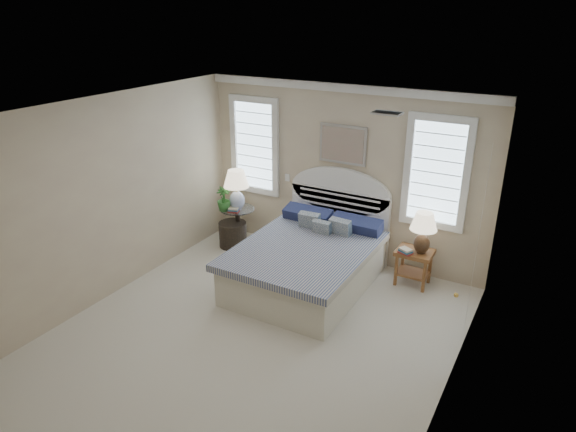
% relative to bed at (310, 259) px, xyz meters
% --- Properties ---
extents(floor, '(4.50, 5.00, 0.01)m').
position_rel_bed_xyz_m(floor, '(0.00, -1.46, -0.39)').
color(floor, beige).
rests_on(floor, ground).
extents(ceiling, '(4.50, 5.00, 0.01)m').
position_rel_bed_xyz_m(ceiling, '(0.00, -1.46, 2.31)').
color(ceiling, white).
rests_on(ceiling, wall_back).
extents(wall_back, '(4.50, 0.02, 2.70)m').
position_rel_bed_xyz_m(wall_back, '(0.00, 1.04, 0.96)').
color(wall_back, tan).
rests_on(wall_back, floor).
extents(wall_left, '(0.02, 5.00, 2.70)m').
position_rel_bed_xyz_m(wall_left, '(-2.25, -1.46, 0.96)').
color(wall_left, tan).
rests_on(wall_left, floor).
extents(wall_right, '(0.02, 5.00, 2.70)m').
position_rel_bed_xyz_m(wall_right, '(2.25, -1.46, 0.96)').
color(wall_right, tan).
rests_on(wall_right, floor).
extents(crown_molding, '(4.50, 0.08, 0.12)m').
position_rel_bed_xyz_m(crown_molding, '(0.00, 1.00, 2.25)').
color(crown_molding, silver).
rests_on(crown_molding, wall_back).
extents(hvac_vent, '(0.30, 0.20, 0.02)m').
position_rel_bed_xyz_m(hvac_vent, '(1.20, -0.66, 2.29)').
color(hvac_vent, '#B2B2B2').
rests_on(hvac_vent, ceiling).
extents(switch_plate, '(0.08, 0.01, 0.12)m').
position_rel_bed_xyz_m(switch_plate, '(-0.95, 1.03, 0.76)').
color(switch_plate, silver).
rests_on(switch_plate, wall_back).
extents(window_left, '(0.90, 0.06, 1.60)m').
position_rel_bed_xyz_m(window_left, '(-1.55, 1.02, 1.21)').
color(window_left, silver).
rests_on(window_left, wall_back).
extents(window_right, '(0.90, 0.06, 1.60)m').
position_rel_bed_xyz_m(window_right, '(1.40, 1.02, 1.21)').
color(window_right, silver).
rests_on(window_right, wall_back).
extents(painting, '(0.74, 0.04, 0.58)m').
position_rel_bed_xyz_m(painting, '(0.00, 1.00, 1.43)').
color(painting, silver).
rests_on(painting, wall_back).
extents(closet_door, '(0.02, 1.80, 2.40)m').
position_rel_bed_xyz_m(closet_door, '(2.23, -0.26, 0.81)').
color(closet_door, white).
rests_on(closet_door, floor).
extents(bed, '(1.72, 2.28, 1.47)m').
position_rel_bed_xyz_m(bed, '(0.00, 0.00, 0.00)').
color(bed, beige).
rests_on(bed, floor).
extents(side_table_left, '(0.56, 0.56, 0.63)m').
position_rel_bed_xyz_m(side_table_left, '(-1.65, 0.59, 0.00)').
color(side_table_left, black).
rests_on(side_table_left, floor).
extents(nightstand_right, '(0.50, 0.40, 0.53)m').
position_rel_bed_xyz_m(nightstand_right, '(1.30, 0.69, 0.00)').
color(nightstand_right, brown).
rests_on(nightstand_right, floor).
extents(floor_pot, '(0.47, 0.47, 0.41)m').
position_rel_bed_xyz_m(floor_pot, '(-1.67, 0.47, -0.18)').
color(floor_pot, black).
rests_on(floor_pot, floor).
extents(lamp_left, '(0.52, 0.52, 0.67)m').
position_rel_bed_xyz_m(lamp_left, '(-1.63, 0.57, 0.65)').
color(lamp_left, white).
rests_on(lamp_left, side_table_left).
extents(lamp_right, '(0.43, 0.43, 0.60)m').
position_rel_bed_xyz_m(lamp_right, '(1.38, 0.68, 0.51)').
color(lamp_right, black).
rests_on(lamp_right, nightstand_right).
extents(potted_plant, '(0.30, 0.30, 0.40)m').
position_rel_bed_xyz_m(potted_plant, '(-1.78, 0.41, 0.45)').
color(potted_plant, '#33772F').
rests_on(potted_plant, side_table_left).
extents(books_left, '(0.19, 0.16, 0.07)m').
position_rel_bed_xyz_m(books_left, '(-1.61, 0.44, 0.28)').
color(books_left, maroon).
rests_on(books_left, side_table_left).
extents(books_right, '(0.22, 0.19, 0.07)m').
position_rel_bed_xyz_m(books_right, '(1.21, 0.54, 0.18)').
color(books_right, maroon).
rests_on(books_right, nightstand_right).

